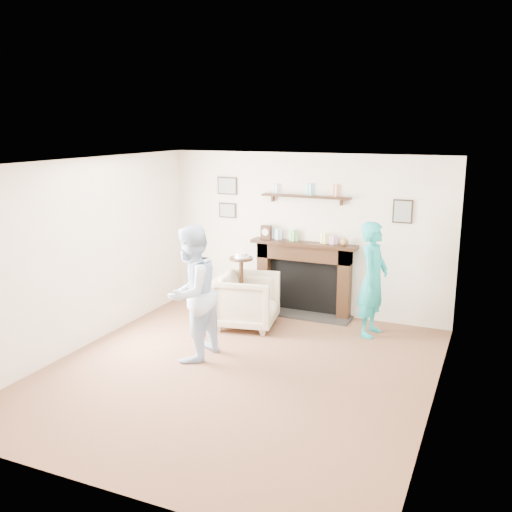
% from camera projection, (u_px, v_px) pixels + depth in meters
% --- Properties ---
extents(ground, '(5.00, 5.00, 0.00)m').
position_uv_depth(ground, '(238.00, 372.00, 6.89)').
color(ground, brown).
rests_on(ground, ground).
extents(room_shell, '(4.54, 5.02, 2.52)m').
position_uv_depth(room_shell, '(261.00, 230.00, 7.14)').
color(room_shell, '#F3E7CE').
rests_on(room_shell, ground).
extents(armchair, '(1.00, 0.98, 0.79)m').
position_uv_depth(armchair, '(247.00, 326.00, 8.45)').
color(armchair, tan).
rests_on(armchair, ground).
extents(man, '(0.71, 0.88, 1.72)m').
position_uv_depth(man, '(193.00, 358.00, 7.30)').
color(man, silver).
rests_on(man, ground).
extents(woman, '(0.45, 0.63, 1.62)m').
position_uv_depth(woman, '(370.00, 334.00, 8.12)').
color(woman, '#1DA78E').
rests_on(woman, ground).
extents(pedestal_table, '(0.35, 0.35, 1.13)m').
position_uv_depth(pedestal_table, '(241.00, 276.00, 8.54)').
color(pedestal_table, black).
rests_on(pedestal_table, ground).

